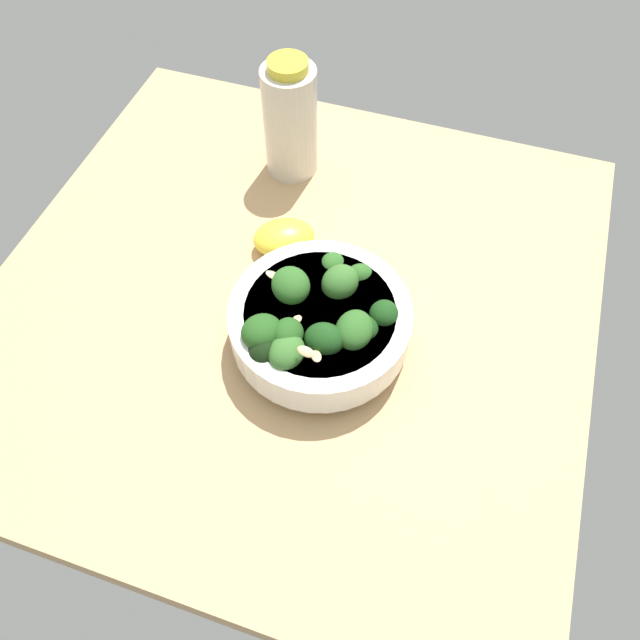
{
  "coord_description": "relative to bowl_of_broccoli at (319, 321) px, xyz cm",
  "views": [
    {
      "loc": [
        16.97,
        -40.56,
        59.49
      ],
      "look_at": [
        5.27,
        -5.1,
        4.0
      ],
      "focal_mm": 35.24,
      "sensor_mm": 36.0,
      "label": 1
    }
  ],
  "objects": [
    {
      "name": "ground_plane",
      "position": [
        -5.24,
        5.28,
        -6.37
      ],
      "size": [
        69.68,
        69.68,
        4.73
      ],
      "primitive_type": "cube",
      "color": "tan"
    },
    {
      "name": "bottle_tall",
      "position": [
        -12.35,
        25.68,
        3.72
      ],
      "size": [
        6.88,
        6.88,
        16.02
      ],
      "color": "beige",
      "rests_on": "ground_plane"
    },
    {
      "name": "lemon_wedge",
      "position": [
        -8.38,
        11.69,
        -2.19
      ],
      "size": [
        9.26,
        8.54,
        3.63
      ],
      "primitive_type": "ellipsoid",
      "rotation": [
        0.0,
        0.0,
        3.66
      ],
      "color": "yellow",
      "rests_on": "ground_plane"
    },
    {
      "name": "bowl_of_broccoli",
      "position": [
        0.0,
        0.0,
        0.0
      ],
      "size": [
        19.48,
        19.48,
        8.94
      ],
      "color": "white",
      "rests_on": "ground_plane"
    }
  ]
}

